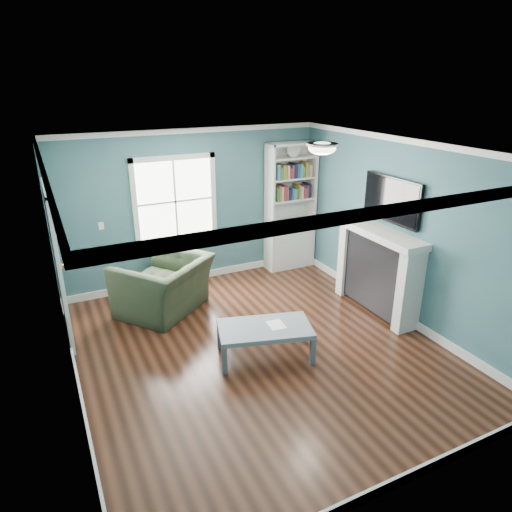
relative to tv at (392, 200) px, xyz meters
name	(u,v)px	position (x,y,z in m)	size (l,w,h in m)	color
floor	(259,349)	(-2.20, -0.20, -1.72)	(5.00, 5.00, 0.00)	black
room_walls	(260,236)	(-2.20, -0.20, -0.14)	(5.00, 5.00, 5.00)	#365A67
trim	(259,262)	(-2.20, -0.20, -0.49)	(4.50, 5.00, 2.60)	white
window	(175,201)	(-2.50, 2.29, -0.27)	(1.40, 0.06, 1.50)	white
bookshelf	(290,219)	(-0.43, 2.10, -0.80)	(0.90, 0.35, 2.31)	silver
fireplace	(378,272)	(-0.12, 0.00, -1.09)	(0.44, 1.58, 1.30)	black
tv	(392,200)	(0.00, 0.00, 0.00)	(0.06, 1.10, 0.65)	black
door	(58,266)	(-4.42, 1.20, -0.65)	(0.12, 0.98, 2.17)	silver
ceiling_fixture	(322,147)	(-1.30, -0.10, 0.82)	(0.38, 0.38, 0.15)	white
light_switch	(101,226)	(-3.70, 2.28, -0.52)	(0.08, 0.01, 0.12)	white
recliner	(163,277)	(-3.01, 1.40, -1.17)	(1.27, 0.83, 1.11)	black
coffee_table	(265,331)	(-2.20, -0.37, -1.36)	(1.29, 0.93, 0.42)	#4D535D
paper_sheet	(276,325)	(-2.05, -0.39, -1.30)	(0.20, 0.25, 0.00)	white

